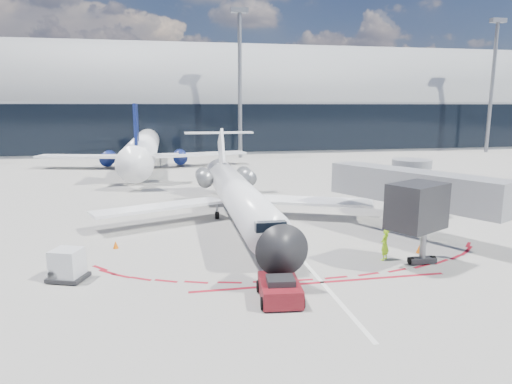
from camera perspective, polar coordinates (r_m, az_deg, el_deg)
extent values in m
plane|color=slate|center=(35.27, 2.14, -4.35)|extent=(260.00, 260.00, 0.00)
cube|color=silver|center=(37.16, 1.45, -3.56)|extent=(0.25, 40.00, 0.01)
cube|color=maroon|center=(24.76, 8.24, -11.11)|extent=(14.00, 0.25, 0.01)
cube|color=gray|center=(98.56, -6.44, 8.23)|extent=(150.00, 24.00, 10.00)
cylinder|color=gray|center=(98.48, -6.51, 11.14)|extent=(150.00, 24.00, 24.00)
cube|color=black|center=(86.57, -5.81, 7.91)|extent=(150.00, 0.20, 9.00)
cube|color=gray|center=(33.65, 19.08, 0.60)|extent=(8.22, 12.61, 2.30)
cube|color=black|center=(27.27, 19.47, -1.69)|extent=(3.86, 3.44, 2.60)
cylinder|color=slate|center=(28.58, 20.17, -6.14)|extent=(0.36, 0.36, 2.40)
cube|color=black|center=(28.87, 20.04, -8.01)|extent=(1.60, 0.60, 0.30)
cylinder|color=gray|center=(40.26, 18.71, 0.47)|extent=(3.20, 3.20, 4.80)
cylinder|color=black|center=(40.67, 18.53, -2.51)|extent=(4.00, 4.00, 0.50)
cylinder|color=slate|center=(82.23, -2.03, 13.04)|extent=(0.70, 0.70, 25.00)
cylinder|color=slate|center=(102.63, 27.38, 11.41)|extent=(0.70, 0.70, 25.00)
cylinder|color=white|center=(35.07, -2.12, -0.58)|extent=(2.65, 21.56, 2.65)
cone|color=black|center=(23.47, 2.44, -6.29)|extent=(2.65, 2.74, 2.65)
cone|color=white|center=(47.33, -4.45, 2.35)|extent=(2.65, 3.53, 2.65)
cube|color=black|center=(24.80, 1.62, -4.06)|extent=(1.67, 1.37, 0.54)
cube|color=white|center=(36.31, -12.00, -1.84)|extent=(10.50, 6.22, 0.30)
cube|color=white|center=(38.01, 6.64, -1.11)|extent=(10.50, 6.22, 0.30)
cube|color=white|center=(46.07, -4.35, 5.07)|extent=(0.25, 4.60, 4.68)
cube|color=white|center=(47.98, -4.66, 7.40)|extent=(7.06, 1.57, 0.16)
cylinder|color=slate|center=(43.25, -6.51, 1.85)|extent=(1.47, 3.33, 1.47)
cylinder|color=slate|center=(43.73, -1.25, 2.01)|extent=(1.47, 3.33, 1.47)
cylinder|color=black|center=(27.02, 0.86, -8.50)|extent=(0.22, 0.55, 0.55)
cylinder|color=black|center=(37.69, -4.88, -2.91)|extent=(0.29, 0.63, 0.63)
cylinder|color=black|center=(38.09, -0.48, -2.72)|extent=(0.29, 0.63, 0.63)
cylinder|color=slate|center=(26.93, 0.87, -7.97)|extent=(0.18, 0.18, 1.08)
cube|color=#5A0C14|center=(22.35, 2.97, -12.09)|extent=(2.14, 3.14, 0.83)
cube|color=black|center=(21.88, 3.08, -11.03)|extent=(1.40, 1.24, 0.32)
cylinder|color=slate|center=(24.29, 2.28, -10.64)|extent=(0.33, 2.41, 0.09)
cylinder|color=black|center=(21.41, 0.95, -13.76)|extent=(0.32, 0.62, 0.59)
cylinder|color=black|center=(21.65, 5.72, -13.53)|extent=(0.32, 0.62, 0.59)
cylinder|color=black|center=(23.27, 0.41, -11.69)|extent=(0.32, 0.62, 0.59)
cylinder|color=black|center=(23.49, 4.78, -11.51)|extent=(0.32, 0.62, 0.59)
imported|color=#ADFF1A|center=(28.65, 15.79, -6.30)|extent=(0.85, 0.82, 1.96)
cube|color=black|center=(26.71, -22.41, -9.82)|extent=(2.25, 2.09, 0.20)
cube|color=silver|center=(26.45, -22.54, -8.16)|extent=(1.84, 1.79, 1.46)
cylinder|color=black|center=(26.66, -24.43, -10.19)|extent=(0.15, 0.20, 0.18)
cylinder|color=black|center=(25.90, -21.70, -10.59)|extent=(0.15, 0.20, 0.18)
cylinder|color=black|center=(27.58, -23.05, -9.39)|extent=(0.15, 0.20, 0.18)
cylinder|color=black|center=(26.85, -20.39, -9.74)|extent=(0.15, 0.20, 0.18)
cone|color=#E05C04|center=(31.32, -17.14, -6.31)|extent=(0.36, 0.36, 0.50)
cone|color=#E05C04|center=(30.85, 19.74, -6.70)|extent=(0.39, 0.39, 0.54)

